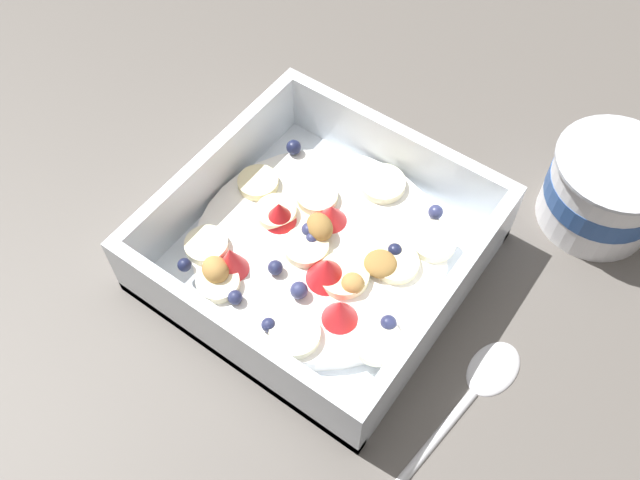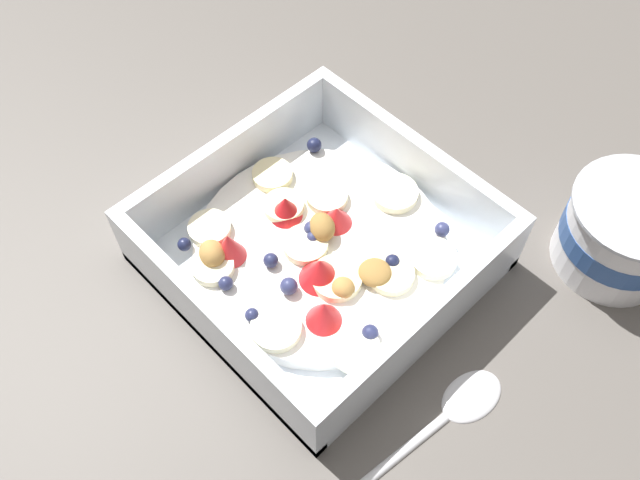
# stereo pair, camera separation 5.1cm
# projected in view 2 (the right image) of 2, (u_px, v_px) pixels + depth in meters

# --- Properties ---
(ground_plane) EXTENTS (2.40, 2.40, 0.00)m
(ground_plane) POSITION_uv_depth(u_px,v_px,m) (331.00, 243.00, 0.55)
(ground_plane) COLOR #56514C
(fruit_bowl) EXTENTS (0.22, 0.22, 0.06)m
(fruit_bowl) POSITION_uv_depth(u_px,v_px,m) (319.00, 249.00, 0.52)
(fruit_bowl) COLOR white
(fruit_bowl) RESTS_ON ground
(spoon) EXTENTS (0.04, 0.17, 0.01)m
(spoon) POSITION_uv_depth(u_px,v_px,m) (444.00, 417.00, 0.46)
(spoon) COLOR silver
(spoon) RESTS_ON ground
(yogurt_cup) EXTENTS (0.09, 0.09, 0.07)m
(yogurt_cup) POSITION_uv_depth(u_px,v_px,m) (624.00, 232.00, 0.51)
(yogurt_cup) COLOR white
(yogurt_cup) RESTS_ON ground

